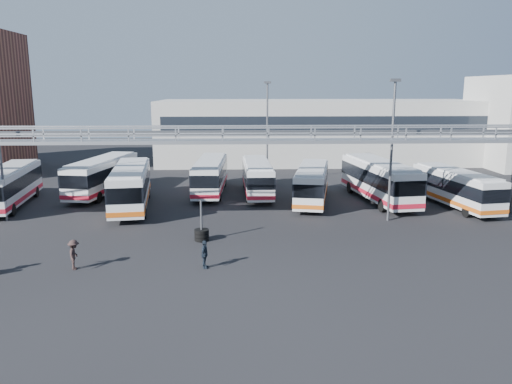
{
  "coord_description": "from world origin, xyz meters",
  "views": [
    {
      "loc": [
        0.91,
        -28.11,
        9.56
      ],
      "look_at": [
        2.24,
        6.0,
        2.43
      ],
      "focal_mm": 35.0,
      "sensor_mm": 36.0,
      "label": 1
    }
  ],
  "objects_px": {
    "bus_1": "(9,185)",
    "bus_5": "(257,176)",
    "bus_3": "(131,185)",
    "bus_8": "(456,187)",
    "bus_4": "(210,175)",
    "pedestrian_c": "(74,255)",
    "pedestrian_d": "(205,254)",
    "bus_2": "(103,174)",
    "light_pole_back": "(267,127)",
    "tire_stack": "(202,234)",
    "light_pole_mid": "(392,143)",
    "bus_7": "(379,179)",
    "bus_6": "(312,183)"
  },
  "relations": [
    {
      "from": "bus_1",
      "to": "bus_5",
      "type": "bearing_deg",
      "value": 3.56
    },
    {
      "from": "bus_3",
      "to": "bus_8",
      "type": "relative_size",
      "value": 1.13
    },
    {
      "from": "bus_3",
      "to": "bus_4",
      "type": "height_order",
      "value": "bus_3"
    },
    {
      "from": "bus_8",
      "to": "pedestrian_c",
      "type": "distance_m",
      "value": 29.72
    },
    {
      "from": "bus_5",
      "to": "pedestrian_d",
      "type": "bearing_deg",
      "value": -102.25
    },
    {
      "from": "bus_2",
      "to": "pedestrian_c",
      "type": "height_order",
      "value": "bus_2"
    },
    {
      "from": "light_pole_back",
      "to": "bus_8",
      "type": "bearing_deg",
      "value": -36.79
    },
    {
      "from": "pedestrian_d",
      "to": "tire_stack",
      "type": "height_order",
      "value": "tire_stack"
    },
    {
      "from": "light_pole_back",
      "to": "bus_1",
      "type": "relative_size",
      "value": 0.93
    },
    {
      "from": "light_pole_mid",
      "to": "light_pole_back",
      "type": "height_order",
      "value": "same"
    },
    {
      "from": "bus_7",
      "to": "bus_8",
      "type": "relative_size",
      "value": 1.14
    },
    {
      "from": "light_pole_back",
      "to": "bus_5",
      "type": "xyz_separation_m",
      "value": [
        -1.23,
        -5.51,
        -4.03
      ]
    },
    {
      "from": "bus_5",
      "to": "pedestrian_c",
      "type": "bearing_deg",
      "value": -120.82
    },
    {
      "from": "light_pole_mid",
      "to": "bus_3",
      "type": "xyz_separation_m",
      "value": [
        -19.65,
        4.65,
        -3.82
      ]
    },
    {
      "from": "bus_2",
      "to": "bus_5",
      "type": "relative_size",
      "value": 1.11
    },
    {
      "from": "bus_5",
      "to": "pedestrian_d",
      "type": "relative_size",
      "value": 6.52
    },
    {
      "from": "light_pole_mid",
      "to": "bus_2",
      "type": "relative_size",
      "value": 0.91
    },
    {
      "from": "bus_5",
      "to": "pedestrian_c",
      "type": "xyz_separation_m",
      "value": [
        -10.61,
        -18.8,
        -0.88
      ]
    },
    {
      "from": "light_pole_mid",
      "to": "bus_5",
      "type": "height_order",
      "value": "light_pole_mid"
    },
    {
      "from": "light_pole_mid",
      "to": "bus_7",
      "type": "height_order",
      "value": "light_pole_mid"
    },
    {
      "from": "bus_2",
      "to": "bus_7",
      "type": "height_order",
      "value": "bus_7"
    },
    {
      "from": "bus_5",
      "to": "pedestrian_d",
      "type": "xyz_separation_m",
      "value": [
        -3.63,
        -18.91,
        -0.92
      ]
    },
    {
      "from": "bus_1",
      "to": "bus_5",
      "type": "relative_size",
      "value": 1.08
    },
    {
      "from": "bus_3",
      "to": "bus_7",
      "type": "bearing_deg",
      "value": -2.71
    },
    {
      "from": "bus_4",
      "to": "pedestrian_d",
      "type": "height_order",
      "value": "bus_4"
    },
    {
      "from": "bus_5",
      "to": "tire_stack",
      "type": "height_order",
      "value": "bus_5"
    },
    {
      "from": "bus_7",
      "to": "pedestrian_c",
      "type": "bearing_deg",
      "value": -150.32
    },
    {
      "from": "light_pole_back",
      "to": "bus_7",
      "type": "distance_m",
      "value": 13.09
    },
    {
      "from": "bus_3",
      "to": "bus_6",
      "type": "bearing_deg",
      "value": -1.71
    },
    {
      "from": "bus_3",
      "to": "pedestrian_c",
      "type": "height_order",
      "value": "bus_3"
    },
    {
      "from": "light_pole_back",
      "to": "bus_4",
      "type": "relative_size",
      "value": 0.96
    },
    {
      "from": "pedestrian_c",
      "to": "bus_5",
      "type": "bearing_deg",
      "value": -37.27
    },
    {
      "from": "bus_2",
      "to": "light_pole_mid",
      "type": "bearing_deg",
      "value": -13.41
    },
    {
      "from": "bus_4",
      "to": "tire_stack",
      "type": "height_order",
      "value": "bus_4"
    },
    {
      "from": "light_pole_mid",
      "to": "bus_3",
      "type": "bearing_deg",
      "value": 166.69
    },
    {
      "from": "bus_1",
      "to": "bus_3",
      "type": "relative_size",
      "value": 0.94
    },
    {
      "from": "bus_1",
      "to": "pedestrian_c",
      "type": "bearing_deg",
      "value": -63.64
    },
    {
      "from": "bus_6",
      "to": "bus_1",
      "type": "bearing_deg",
      "value": -167.0
    },
    {
      "from": "bus_2",
      "to": "pedestrian_c",
      "type": "relative_size",
      "value": 6.87
    },
    {
      "from": "bus_7",
      "to": "bus_4",
      "type": "bearing_deg",
      "value": 157.78
    },
    {
      "from": "bus_1",
      "to": "pedestrian_d",
      "type": "relative_size",
      "value": 7.03
    },
    {
      "from": "bus_3",
      "to": "tire_stack",
      "type": "relative_size",
      "value": 4.36
    },
    {
      "from": "bus_3",
      "to": "light_pole_back",
      "type": "bearing_deg",
      "value": 34.28
    },
    {
      "from": "light_pole_mid",
      "to": "light_pole_back",
      "type": "distance_m",
      "value": 17.0
    },
    {
      "from": "bus_6",
      "to": "bus_7",
      "type": "distance_m",
      "value": 5.77
    },
    {
      "from": "light_pole_mid",
      "to": "bus_6",
      "type": "height_order",
      "value": "light_pole_mid"
    },
    {
      "from": "bus_1",
      "to": "bus_8",
      "type": "bearing_deg",
      "value": -9.65
    },
    {
      "from": "light_pole_back",
      "to": "bus_3",
      "type": "distance_m",
      "value": 16.04
    },
    {
      "from": "bus_5",
      "to": "bus_7",
      "type": "bearing_deg",
      "value": -18.52
    },
    {
      "from": "bus_4",
      "to": "bus_6",
      "type": "height_order",
      "value": "bus_4"
    }
  ]
}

